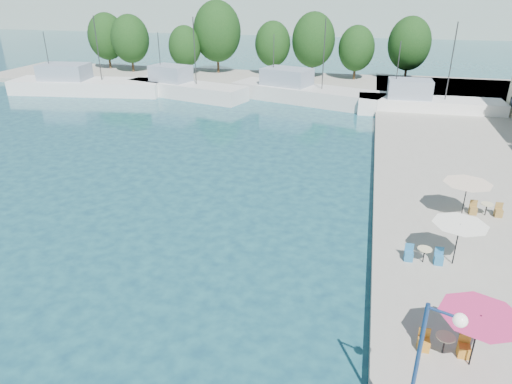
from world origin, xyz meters
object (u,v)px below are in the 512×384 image
(trawler_03, at_px, (303,93))
(street_lamp, at_px, (432,354))
(umbrella_pink, at_px, (480,322))
(umbrella_cream, at_px, (467,187))
(umbrella_white, at_px, (459,229))
(trawler_04, at_px, (425,105))
(trawler_02, at_px, (184,88))
(trawler_01, at_px, (84,85))

(trawler_03, bearing_deg, street_lamp, -59.94)
(umbrella_pink, bearing_deg, trawler_03, 106.07)
(umbrella_cream, height_order, street_lamp, street_lamp)
(umbrella_white, height_order, umbrella_cream, umbrella_white)
(umbrella_pink, bearing_deg, trawler_04, 87.30)
(trawler_03, xyz_separation_m, umbrella_cream, (13.85, -30.33, 1.46))
(umbrella_cream, bearing_deg, umbrella_white, -102.62)
(trawler_02, height_order, trawler_04, same)
(trawler_02, xyz_separation_m, trawler_04, (29.58, -2.28, 0.00))
(trawler_02, bearing_deg, umbrella_pink, -39.89)
(trawler_04, xyz_separation_m, umbrella_white, (-1.49, -32.40, 1.47))
(trawler_04, bearing_deg, trawler_01, 177.38)
(trawler_02, xyz_separation_m, street_lamp, (25.57, -45.31, 3.02))
(trawler_01, relative_size, umbrella_cream, 7.51)
(trawler_03, distance_m, umbrella_cream, 33.38)
(trawler_04, distance_m, street_lamp, 43.32)
(umbrella_pink, relative_size, umbrella_white, 1.10)
(trawler_01, relative_size, trawler_02, 1.22)
(umbrella_pink, xyz_separation_m, umbrella_cream, (1.58, 12.28, -0.01))
(umbrella_pink, height_order, umbrella_cream, umbrella_pink)
(trawler_04, bearing_deg, trawler_02, 174.34)
(trawler_02, bearing_deg, trawler_04, 11.97)
(street_lamp, bearing_deg, trawler_01, 152.11)
(umbrella_white, bearing_deg, trawler_04, 87.36)
(trawler_01, distance_m, street_lamp, 59.09)
(trawler_01, height_order, umbrella_white, trawler_01)
(trawler_02, distance_m, umbrella_white, 44.66)
(trawler_04, height_order, street_lamp, trawler_04)
(umbrella_cream, relative_size, street_lamp, 0.54)
(trawler_03, bearing_deg, umbrella_white, -52.78)
(trawler_02, relative_size, trawler_04, 1.10)
(trawler_03, xyz_separation_m, street_lamp, (10.11, -46.38, 3.02))
(trawler_01, xyz_separation_m, umbrella_pink, (41.42, -40.29, 1.47))
(umbrella_white, bearing_deg, umbrella_pink, -93.02)
(trawler_04, height_order, umbrella_pink, trawler_04)
(umbrella_white, xyz_separation_m, street_lamp, (-2.52, -10.63, 1.55))
(umbrella_cream, bearing_deg, trawler_02, 135.04)
(trawler_01, bearing_deg, trawler_02, -2.37)
(umbrella_white, relative_size, street_lamp, 0.51)
(umbrella_cream, bearing_deg, trawler_04, 89.41)
(trawler_01, bearing_deg, trawler_03, -3.04)
(trawler_03, relative_size, trawler_04, 1.29)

